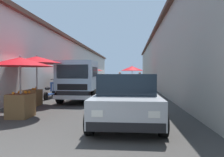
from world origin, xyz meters
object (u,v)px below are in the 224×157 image
Objects in this scene: fruit_stall_mid_lane at (20,72)px; fruit_stall_far_right at (87,70)px; fruit_stall_near_left at (36,65)px; delivery_truck at (81,82)px; fruit_stall_far_left at (133,71)px; plastic_stool at (118,88)px; parked_scooter at (50,91)px; vendor_in_shade at (140,79)px; fruit_stall_near_right at (71,72)px; hatchback_car at (127,98)px; vendor_by_crates at (120,80)px.

fruit_stall_mid_lane is 10.77m from fruit_stall_far_right.
delivery_truck is at bearing -52.68° from fruit_stall_near_left.
fruit_stall_far_left is at bearing -21.29° from fruit_stall_near_left.
fruit_stall_mid_lane is at bearing 165.59° from plastic_stool.
fruit_stall_near_left reaches higher than fruit_stall_far_left.
fruit_stall_near_left is 0.50× the size of delivery_truck.
fruit_stall_far_left is at bearing -16.37° from plastic_stool.
fruit_stall_far_right is 5.85m from parked_scooter.
delivery_truck is 9.52m from vendor_in_shade.
fruit_stall_near_right is at bearing 137.56° from plastic_stool.
plastic_stool is (10.47, 0.95, -0.41)m from hatchback_car.
fruit_stall_near_right is 8.29m from hatchback_car.
delivery_truck reaches higher than vendor_by_crates.
fruit_stall_mid_lane is at bearing -168.55° from parked_scooter.
fruit_stall_far_right is 3.13m from plastic_stool.
fruit_stall_far_right is 1.73× the size of vendor_by_crates.
fruit_stall_mid_lane is 1.32× the size of vendor_in_shade.
fruit_stall_near_right is at bearing -22.20° from parked_scooter.
vendor_by_crates is at bearing -4.51° from plastic_stool.
hatchback_car is 5.03m from delivery_truck.
parked_scooter is (-6.07, 3.72, -0.49)m from vendor_by_crates.
vendor_in_shade is at bearing -38.14° from fruit_stall_near_right.
fruit_stall_far_left is 14.49m from fruit_stall_mid_lane.
fruit_stall_far_right is at bearing 75.79° from plastic_stool.
hatchback_car is at bearing -175.73° from vendor_by_crates.
hatchback_car is at bearing -174.80° from plastic_stool.
delivery_truck reaches higher than hatchback_car.
fruit_stall_near_left is at bearing 153.66° from vendor_in_shade.
plastic_stool is at bearing -13.84° from delivery_truck.
fruit_stall_mid_lane is (-14.00, 3.74, -0.17)m from fruit_stall_far_left.
fruit_stall_mid_lane reaches higher than plastic_stool.
delivery_truck is 7.39m from vendor_by_crates.
parked_scooter is (-1.76, 0.72, -1.14)m from fruit_stall_near_right.
hatchback_car is 11.63m from vendor_by_crates.
fruit_stall_far_left is 1.34× the size of parked_scooter.
fruit_stall_far_right is 3.88m from fruit_stall_near_right.
vendor_in_shade is 3.74× the size of plastic_stool.
vendor_by_crates is at bearing -12.42° from delivery_truck.
hatchback_car is (-7.29, -3.87, -0.85)m from fruit_stall_near_right.
vendor_in_shade is (6.02, -4.73, -0.65)m from fruit_stall_near_right.
fruit_stall_mid_lane is at bearing -165.42° from fruit_stall_near_left.
fruit_stall_near_left is at bearing 158.56° from vendor_by_crates.
fruit_stall_near_left is 1.54× the size of vendor_in_shade.
vendor_by_crates is (11.21, -2.68, -0.57)m from fruit_stall_mid_lane.
parked_scooter is at bearing 143.70° from plastic_stool.
fruit_stall_near_right is 1.38× the size of vendor_by_crates.
vendor_by_crates is at bearing -13.45° from fruit_stall_mid_lane.
fruit_stall_near_left reaches higher than vendor_in_shade.
fruit_stall_far_right is at bearing 115.47° from vendor_in_shade.
fruit_stall_mid_lane is 4.95× the size of plastic_stool.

